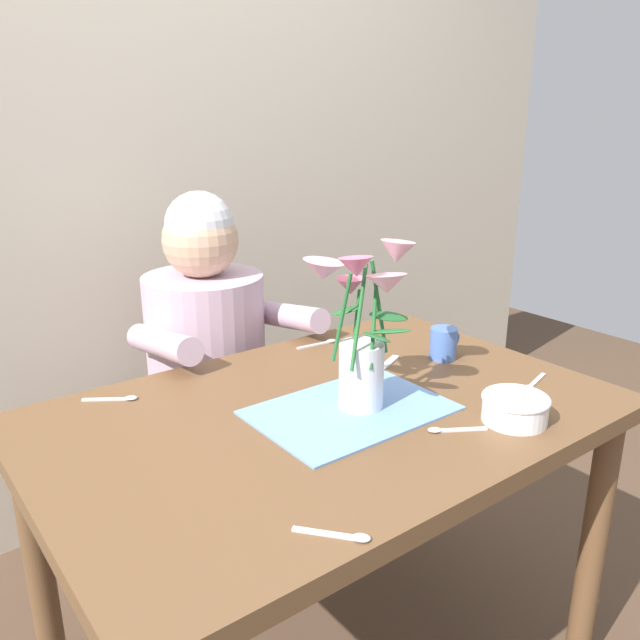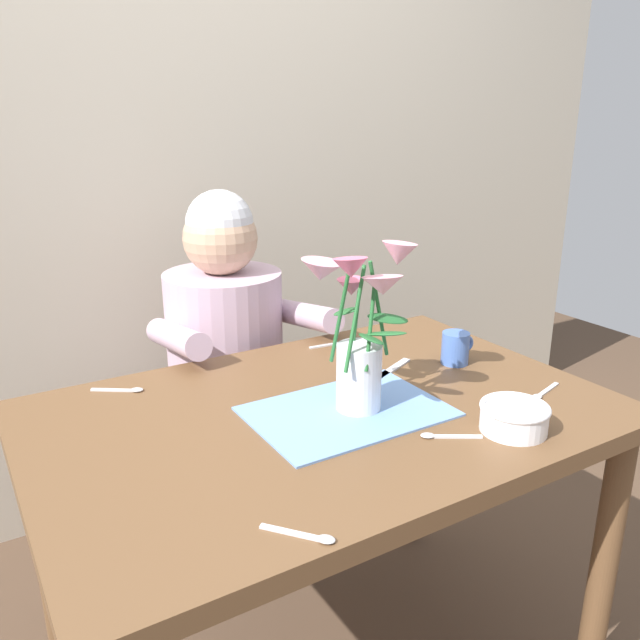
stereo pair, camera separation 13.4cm
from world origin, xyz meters
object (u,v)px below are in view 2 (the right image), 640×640
(dinner_knife, at_px, (389,371))
(coffee_cup, at_px, (456,348))
(flower_vase, at_px, (360,329))
(seated_person, at_px, (228,382))
(ceramic_bowl, at_px, (514,417))

(dinner_knife, xyz_separation_m, coffee_cup, (0.18, -0.04, 0.04))
(dinner_knife, bearing_deg, coffee_cup, -36.02)
(flower_vase, distance_m, coffee_cup, 0.39)
(seated_person, xyz_separation_m, coffee_cup, (0.38, -0.56, 0.22))
(seated_person, height_order, coffee_cup, seated_person)
(flower_vase, distance_m, dinner_knife, 0.28)
(seated_person, distance_m, flower_vase, 0.74)
(flower_vase, height_order, dinner_knife, flower_vase)
(seated_person, xyz_separation_m, flower_vase, (0.02, -0.65, 0.35))
(ceramic_bowl, bearing_deg, flower_vase, 130.37)
(seated_person, xyz_separation_m, dinner_knife, (0.20, -0.53, 0.18))
(ceramic_bowl, distance_m, dinner_knife, 0.37)
(flower_vase, relative_size, ceramic_bowl, 2.55)
(seated_person, distance_m, dinner_knife, 0.59)
(seated_person, bearing_deg, coffee_cup, -54.18)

